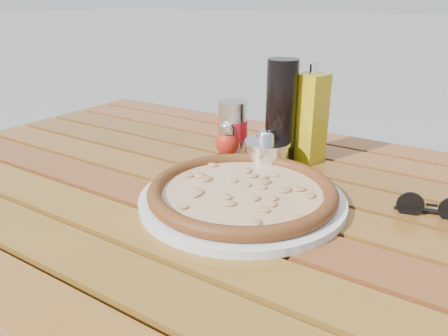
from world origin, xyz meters
The scene contains 10 objects.
table centered at (0.00, 0.00, 0.67)m, with size 1.40×0.90×0.75m.
plate centered at (0.08, -0.04, 0.76)m, with size 0.36×0.36×0.01m, color silver.
pizza centered at (0.08, -0.04, 0.77)m, with size 0.38×0.38×0.03m.
pepper_shaker centered at (-0.08, 0.15, 0.79)m, with size 0.06×0.06×0.08m.
oregano_shaker centered at (0.02, 0.14, 0.79)m, with size 0.06×0.06×0.08m.
dark_bottle centered at (0.03, 0.19, 0.86)m, with size 0.07×0.07×0.22m, color black.
soda_can centered at (-0.08, 0.18, 0.81)m, with size 0.08×0.08×0.12m.
olive_oil_cruet centered at (0.09, 0.22, 0.85)m, with size 0.07×0.07×0.21m.
parmesan_tin centered at (0.03, 0.13, 0.78)m, with size 0.10×0.10×0.07m.
sunglasses centered at (0.36, 0.09, 0.77)m, with size 0.11×0.05×0.04m.
Camera 1 is at (0.43, -0.63, 1.09)m, focal length 35.00 mm.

